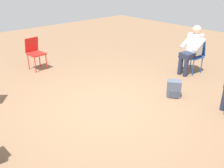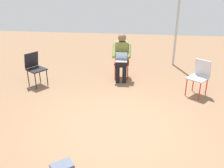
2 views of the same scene
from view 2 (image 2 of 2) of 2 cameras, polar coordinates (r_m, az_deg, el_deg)
name	(u,v)px [view 2 (image 2 of 2)]	position (r m, az deg, el deg)	size (l,w,h in m)	color
ground_plane	(115,130)	(4.72, 0.78, -10.44)	(16.33, 16.33, 0.00)	brown
chair_southwest	(35,67)	(6.67, -17.25, 3.80)	(0.57, 0.58, 0.85)	black
chair_west	(122,60)	(6.90, 2.26, 5.53)	(0.45, 0.41, 0.85)	red
chair_northwest	(199,75)	(6.18, 19.36, 1.94)	(0.58, 0.58, 0.85)	#B7B7BC
person_with_laptop	(122,55)	(6.68, 2.23, 6.68)	(0.53, 0.50, 1.24)	black
tent_pole_far	(177,27)	(7.95, 14.56, 12.41)	(0.07, 0.07, 2.37)	#B2B2B7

